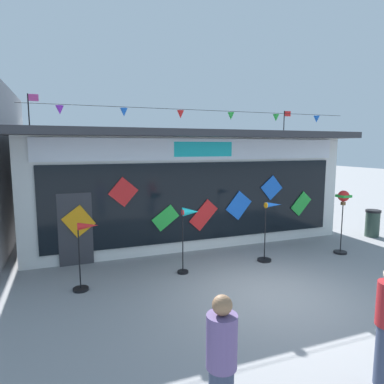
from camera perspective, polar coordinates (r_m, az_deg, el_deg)
The scene contains 8 objects.
ground_plane at distance 8.00m, azimuth 12.98°, elevation -16.40°, with size 80.00×80.00×0.00m, color gray.
kite_shop_building at distance 13.05m, azimuth -2.95°, elevation 1.70°, with size 10.85×6.59×4.95m.
wind_spinner_far_left at distance 8.04m, azimuth -17.66°, elevation -9.15°, with size 0.62×0.35×1.57m.
wind_spinner_left at distance 8.62m, azimuth -0.58°, elevation -5.29°, with size 0.58×0.33×1.71m.
wind_spinner_center_left at distance 9.83m, azimuth 12.90°, elevation -5.85°, with size 0.69×0.39×1.70m.
wind_spinner_center_right at distance 11.10m, azimuth 24.16°, elevation -2.21°, with size 0.39×0.39×1.94m.
person_mid_plaza at distance 4.14m, azimuth 5.00°, elevation -27.42°, with size 0.34×0.34×1.68m.
trash_bin at distance 13.89m, azimuth 28.20°, elevation -4.65°, with size 0.52×0.52×0.97m.
Camera 1 is at (-4.13, -6.04, 3.23)m, focal length 31.55 mm.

